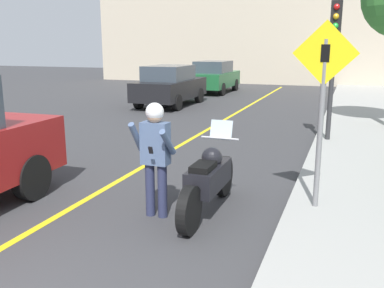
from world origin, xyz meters
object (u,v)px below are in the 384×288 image
(motorcycle, at_px, (209,180))
(crossing_sign, at_px, (322,98))
(person_biker, at_px, (155,148))
(parked_car_green, at_px, (214,77))
(traffic_light, at_px, (334,44))
(parked_car_black, at_px, (170,85))

(motorcycle, distance_m, crossing_sign, 2.03)
(person_biker, distance_m, parked_car_green, 17.23)
(traffic_light, xyz_separation_m, parked_car_green, (-6.48, 10.83, -1.67))
(person_biker, xyz_separation_m, crossing_sign, (2.22, 0.89, 0.72))
(parked_car_black, xyz_separation_m, parked_car_green, (0.19, 5.55, 0.00))
(traffic_light, distance_m, parked_car_black, 8.67)
(parked_car_black, bearing_deg, parked_car_green, 88.05)
(crossing_sign, bearing_deg, parked_car_black, 123.45)
(traffic_light, bearing_deg, parked_car_black, 141.61)
(person_biker, relative_size, parked_car_black, 0.41)
(person_biker, xyz_separation_m, parked_car_green, (-4.35, 16.67, -0.19))
(traffic_light, xyz_separation_m, parked_car_black, (-6.67, 5.28, -1.67))
(crossing_sign, height_order, parked_car_green, crossing_sign)
(parked_car_black, bearing_deg, crossing_sign, -56.55)
(crossing_sign, relative_size, traffic_light, 0.79)
(crossing_sign, relative_size, parked_car_green, 0.65)
(motorcycle, xyz_separation_m, parked_car_black, (-5.22, 10.70, 0.34))
(parked_car_black, height_order, parked_car_green, same)
(motorcycle, distance_m, parked_car_black, 11.91)
(traffic_light, bearing_deg, motorcycle, -104.92)
(motorcycle, bearing_deg, parked_car_green, 107.21)
(person_biker, relative_size, parked_car_green, 0.41)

